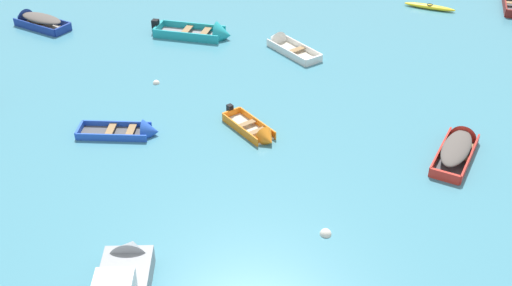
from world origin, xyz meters
TOP-DOWN VIEW (x-y plane):
  - rowboat_white_midfield_left at (3.50, 29.85)m, footprint 2.59×3.98m
  - rowboat_turquoise_far_back at (-0.40, 32.01)m, footprint 4.64×3.26m
  - rowboat_orange_far_right at (0.21, 21.08)m, footprint 2.09×3.20m
  - kayak_yellow_near_right at (14.09, 33.64)m, footprint 2.89×2.36m
  - rowboat_red_outer_left at (8.03, 18.27)m, footprint 3.38×3.71m
  - rowboat_deep_blue_distant_center at (-10.22, 35.93)m, footprint 3.74×3.61m
  - rowboat_blue_near_left at (-4.83, 22.28)m, footprint 3.63×1.92m
  - mooring_buoy_between_boats_left at (-3.68, 26.90)m, footprint 0.35×0.35m
  - mooring_buoy_midfield at (1.20, 14.53)m, footprint 0.41×0.41m

SIDE VIEW (x-z plane):
  - mooring_buoy_between_boats_left at x=-3.68m, z-range -0.17..0.17m
  - mooring_buoy_midfield at x=1.20m, z-range -0.20..0.20m
  - kayak_yellow_near_right at x=14.09m, z-range -0.01..0.30m
  - rowboat_blue_near_left at x=-4.83m, z-range -0.37..0.67m
  - rowboat_orange_far_right at x=0.21m, z-range -0.28..0.62m
  - rowboat_white_midfield_left at x=3.50m, z-range -0.37..0.73m
  - rowboat_turquoise_far_back at x=-0.40m, z-range -0.48..0.94m
  - rowboat_red_outer_left at x=8.03m, z-range -0.24..0.88m
  - rowboat_deep_blue_distant_center at x=-10.22m, z-range -0.26..0.96m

